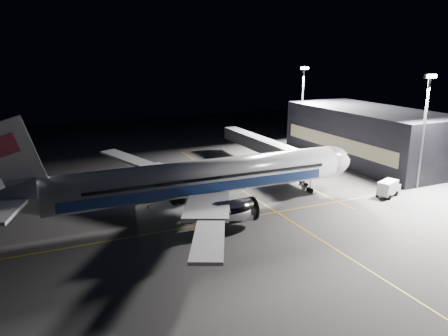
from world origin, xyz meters
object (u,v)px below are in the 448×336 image
baggage_tug (131,191)px  service_truck (389,188)px  safety_cone_c (134,189)px  jet_bridge (267,147)px  airliner (197,179)px  floodlight_mast_north (303,100)px  floodlight_mast_south (425,122)px  safety_cone_b (173,203)px  safety_cone_a (148,206)px

baggage_tug → service_truck: bearing=-40.9°
service_truck → safety_cone_c: bearing=130.0°
jet_bridge → safety_cone_c: jet_bridge is taller
airliner → service_truck: size_ratio=10.59×
floodlight_mast_north → floodlight_mast_south: size_ratio=1.00×
safety_cone_b → service_truck: bearing=-17.2°
jet_bridge → safety_cone_a: jet_bridge is taller
floodlight_mast_north → safety_cone_a: size_ratio=32.05×
floodlight_mast_south → safety_cone_c: size_ratio=37.76×
safety_cone_b → safety_cone_a: bearing=180.0°
airliner → floodlight_mast_south: 42.13m
floodlight_mast_south → service_truck: bearing=-172.4°
safety_cone_b → airliner: bearing=-55.6°
airliner → floodlight_mast_south: (41.08, -6.01, 7.21)m
floodlight_mast_north → service_truck: 41.33m
floodlight_mast_north → safety_cone_b: bearing=-147.4°
airliner → floodlight_mast_north: size_ratio=2.97×
jet_bridge → baggage_tug: 31.87m
floodlight_mast_south → service_truck: floodlight_mast_south is taller
floodlight_mast_north → safety_cone_a: 56.85m
jet_bridge → floodlight_mast_north: size_ratio=1.66×
airliner → safety_cone_c: size_ratio=112.15×
floodlight_mast_north → service_truck: bearing=-101.6°
service_truck → baggage_tug: bearing=133.0°
airliner → service_truck: (33.08, -7.07, -3.68)m
service_truck → safety_cone_a: service_truck is taller
safety_cone_a → airliner: bearing=-30.0°
jet_bridge → baggage_tug: bearing=-168.6°
airliner → safety_cone_a: bearing=150.0°
airliner → safety_cone_a: 9.35m
floodlight_mast_north → safety_cone_c: bearing=-159.5°
jet_bridge → floodlight_mast_south: (18.00, -24.07, 7.79)m
jet_bridge → baggage_tug: size_ratio=12.93×
service_truck → baggage_tug: size_ratio=2.18×
jet_bridge → floodlight_mast_south: floodlight_mast_south is taller
airliner → jet_bridge: (23.08, 18.06, -0.58)m
safety_cone_b → safety_cone_c: 10.84m
airliner → safety_cone_c: (-6.92, 14.00, -4.89)m
service_truck → airliner: bearing=145.7°
floodlight_mast_north → safety_cone_b: size_ratio=39.44×
jet_bridge → service_truck: size_ratio=5.93×
airliner → safety_cone_a: (-6.92, 4.00, -4.84)m
baggage_tug → safety_cone_c: bearing=49.0°
jet_bridge → airliner: bearing=-142.0°
floodlight_mast_north → floodlight_mast_south: 38.00m
jet_bridge → safety_cone_a: size_ratio=53.25×
floodlight_mast_north → jet_bridge: bearing=-142.3°
safety_cone_a → baggage_tug: bearing=97.4°
floodlight_mast_south → safety_cone_a: size_ratio=32.05×
service_truck → safety_cone_b: size_ratio=11.06×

